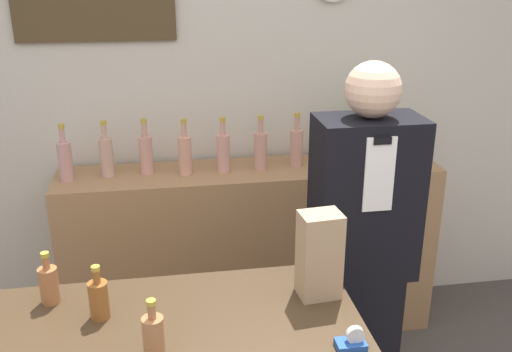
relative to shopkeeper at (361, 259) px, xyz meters
The scene contains 17 objects.
back_wall 1.30m from the shopkeeper, 119.10° to the left, with size 5.20×0.09×2.70m.
back_shelf 0.93m from the shopkeeper, 114.44° to the left, with size 2.05×0.41×0.99m.
shopkeeper is the anchor object (origin of this frame).
potted_plant 0.89m from the shopkeeper, 67.59° to the left, with size 0.26×0.26×0.36m.
paper_bag 0.55m from the shopkeeper, 127.51° to the right, with size 0.15×0.12×0.31m.
tape_dispenser 0.76m from the shopkeeper, 111.62° to the right, with size 0.09×0.06×0.07m.
counter_bottle_1 1.26m from the shopkeeper, 166.59° to the right, with size 0.06×0.06×0.19m.
counter_bottle_2 1.13m from the shopkeeper, 158.47° to the right, with size 0.06×0.06×0.19m.
counter_bottle_3 1.09m from the shopkeeper, 143.66° to the right, with size 0.06×0.06×0.19m.
shelf_bottle_0 1.53m from the shopkeeper, 149.61° to the left, with size 0.07×0.07×0.30m.
shelf_bottle_1 1.39m from the shopkeeper, 144.11° to the left, with size 0.07×0.07×0.30m.
shelf_bottle_2 1.24m from the shopkeeper, 138.37° to the left, with size 0.07×0.07×0.30m.
shelf_bottle_3 1.07m from the shopkeeper, 132.61° to the left, with size 0.07×0.07×0.30m.
shelf_bottle_4 0.96m from the shopkeeper, 123.27° to the left, with size 0.07×0.07×0.30m.
shelf_bottle_5 0.87m from the shopkeeper, 111.50° to the left, with size 0.07×0.07×0.30m.
shelf_bottle_6 0.84m from the shopkeeper, 97.54° to the left, with size 0.07×0.07×0.30m.
shelf_bottle_7 0.84m from the shopkeeper, 83.15° to the left, with size 0.07×0.07×0.30m.
Camera 1 is at (-0.21, -1.11, 2.03)m, focal length 40.00 mm.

